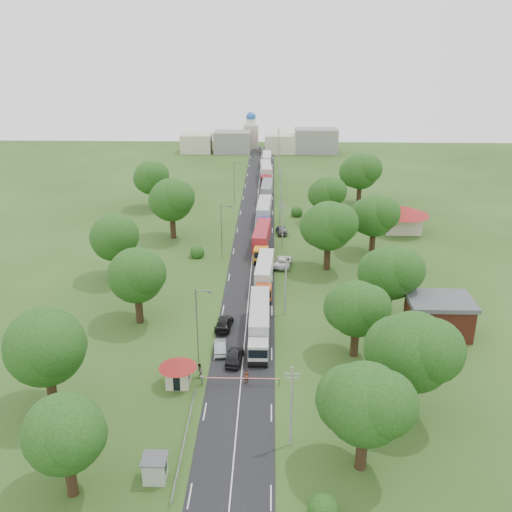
{
  "coord_description": "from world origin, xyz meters",
  "views": [
    {
      "loc": [
        3.38,
        -80.81,
        38.42
      ],
      "look_at": [
        0.86,
        8.22,
        3.0
      ],
      "focal_mm": 40.0,
      "sensor_mm": 36.0,
      "label": 1
    }
  ],
  "objects_px": {
    "car_lane_front": "(235,356)",
    "car_lane_mid": "(220,347)",
    "boom_barrier": "(229,379)",
    "pedestrian_near": "(246,377)",
    "truck_0": "(259,322)",
    "guard_booth": "(178,369)",
    "info_sign": "(280,210)"
  },
  "relations": [
    {
      "from": "boom_barrier",
      "to": "car_lane_front",
      "type": "xyz_separation_m",
      "value": [
        0.36,
        5.0,
        -0.09
      ]
    },
    {
      "from": "car_lane_mid",
      "to": "car_lane_front",
      "type": "bearing_deg",
      "value": 125.22
    },
    {
      "from": "boom_barrier",
      "to": "truck_0",
      "type": "xyz_separation_m",
      "value": [
        3.28,
        11.42,
        1.33
      ]
    },
    {
      "from": "boom_barrier",
      "to": "truck_0",
      "type": "bearing_deg",
      "value": 73.96
    },
    {
      "from": "car_lane_front",
      "to": "car_lane_mid",
      "type": "relative_size",
      "value": 1.1
    },
    {
      "from": "info_sign",
      "to": "car_lane_mid",
      "type": "xyz_separation_m",
      "value": [
        -8.2,
        -52.65,
        -2.3
      ]
    },
    {
      "from": "boom_barrier",
      "to": "guard_booth",
      "type": "bearing_deg",
      "value": -179.99
    },
    {
      "from": "car_lane_front",
      "to": "car_lane_mid",
      "type": "height_order",
      "value": "car_lane_front"
    },
    {
      "from": "info_sign",
      "to": "boom_barrier",
      "type": "bearing_deg",
      "value": -96.24
    },
    {
      "from": "car_lane_mid",
      "to": "truck_0",
      "type": "bearing_deg",
      "value": -145.63
    },
    {
      "from": "truck_0",
      "to": "car_lane_mid",
      "type": "xyz_separation_m",
      "value": [
        -4.92,
        -4.07,
        -1.52
      ]
    },
    {
      "from": "boom_barrier",
      "to": "guard_booth",
      "type": "height_order",
      "value": "guard_booth"
    },
    {
      "from": "guard_booth",
      "to": "truck_0",
      "type": "height_order",
      "value": "truck_0"
    },
    {
      "from": "truck_0",
      "to": "car_lane_mid",
      "type": "relative_size",
      "value": 3.55
    },
    {
      "from": "truck_0",
      "to": "car_lane_mid",
      "type": "bearing_deg",
      "value": -140.46
    },
    {
      "from": "boom_barrier",
      "to": "car_lane_mid",
      "type": "height_order",
      "value": "car_lane_mid"
    },
    {
      "from": "guard_booth",
      "to": "boom_barrier",
      "type": "bearing_deg",
      "value": 0.01
    },
    {
      "from": "guard_booth",
      "to": "car_lane_front",
      "type": "bearing_deg",
      "value": 38.89
    },
    {
      "from": "boom_barrier",
      "to": "guard_booth",
      "type": "relative_size",
      "value": 2.1
    },
    {
      "from": "boom_barrier",
      "to": "pedestrian_near",
      "type": "height_order",
      "value": "pedestrian_near"
    },
    {
      "from": "car_lane_front",
      "to": "boom_barrier",
      "type": "bearing_deg",
      "value": 91.9
    },
    {
      "from": "car_lane_front",
      "to": "car_lane_mid",
      "type": "bearing_deg",
      "value": -43.62
    },
    {
      "from": "boom_barrier",
      "to": "pedestrian_near",
      "type": "relative_size",
      "value": 5.58
    },
    {
      "from": "guard_booth",
      "to": "info_sign",
      "type": "xyz_separation_m",
      "value": [
        12.4,
        60.0,
        0.84
      ]
    },
    {
      "from": "truck_0",
      "to": "car_lane_front",
      "type": "distance_m",
      "value": 7.19
    },
    {
      "from": "boom_barrier",
      "to": "guard_booth",
      "type": "xyz_separation_m",
      "value": [
        -5.84,
        -0.0,
        1.27
      ]
    },
    {
      "from": "truck_0",
      "to": "pedestrian_near",
      "type": "bearing_deg",
      "value": -96.52
    },
    {
      "from": "guard_booth",
      "to": "car_lane_mid",
      "type": "height_order",
      "value": "guard_booth"
    },
    {
      "from": "boom_barrier",
      "to": "info_sign",
      "type": "relative_size",
      "value": 2.25
    },
    {
      "from": "pedestrian_near",
      "to": "guard_booth",
      "type": "bearing_deg",
      "value": 170.04
    },
    {
      "from": "truck_0",
      "to": "boom_barrier",
      "type": "bearing_deg",
      "value": -106.04
    },
    {
      "from": "guard_booth",
      "to": "car_lane_mid",
      "type": "xyz_separation_m",
      "value": [
        4.2,
        7.35,
        -1.46
      ]
    }
  ]
}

